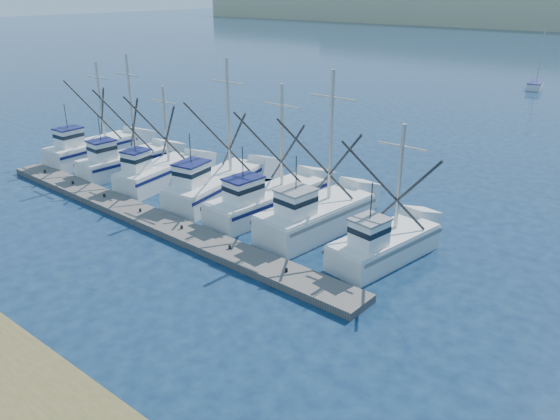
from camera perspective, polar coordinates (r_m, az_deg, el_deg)
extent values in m
plane|color=#0D1D39|center=(24.28, -11.22, -12.17)|extent=(500.00, 500.00, 0.00)
cube|color=#5E5954|center=(34.75, -13.38, -0.90)|extent=(31.12, 2.95, 0.41)
cube|color=silver|center=(48.13, -18.95, 5.78)|extent=(2.75, 7.71, 1.60)
cube|color=white|center=(46.78, -21.18, 7.00)|extent=(1.50, 1.91, 1.50)
cylinder|color=#B7B2A8|center=(47.90, -18.24, 10.74)|extent=(0.22, 0.22, 6.38)
cube|color=silver|center=(44.23, -15.93, 4.61)|extent=(2.92, 7.17, 1.43)
cube|color=white|center=(42.87, -18.08, 5.86)|extent=(1.52, 1.81, 1.50)
cylinder|color=#B7B2A8|center=(43.81, -15.28, 10.57)|extent=(0.22, 0.22, 7.50)
cube|color=silver|center=(40.91, -12.67, 3.52)|extent=(3.38, 6.95, 1.45)
cube|color=white|center=(39.49, -14.77, 4.89)|extent=(1.62, 1.82, 1.50)
cylinder|color=#B7B2A8|center=(40.62, -11.85, 8.66)|extent=(0.22, 0.22, 5.62)
cube|color=silver|center=(37.71, -6.66, 2.34)|extent=(3.99, 8.71, 1.50)
cube|color=white|center=(35.84, -9.20, 3.65)|extent=(1.87, 2.27, 1.50)
cylinder|color=#B7B2A8|center=(37.37, -5.40, 9.62)|extent=(0.22, 0.22, 7.78)
cube|color=silver|center=(34.95, -1.33, 0.77)|extent=(3.42, 8.87, 1.41)
cube|color=white|center=(32.89, -3.84, 2.01)|extent=(1.70, 2.25, 1.50)
cylinder|color=#B7B2A8|center=(34.77, 0.20, 7.65)|extent=(0.22, 0.22, 6.65)
cube|color=silver|center=(32.20, 3.75, -0.97)|extent=(3.67, 7.94, 1.70)
cube|color=white|center=(30.12, 1.66, 0.66)|extent=(1.83, 2.04, 1.50)
cylinder|color=#B7B2A8|center=(31.69, 5.35, 7.56)|extent=(0.22, 0.22, 7.66)
cube|color=silver|center=(29.66, 10.80, -3.88)|extent=(3.54, 7.03, 1.33)
cube|color=white|center=(27.68, 9.29, -2.50)|extent=(1.68, 1.85, 1.50)
cylinder|color=#B7B2A8|center=(29.25, 12.39, 3.22)|extent=(0.22, 0.22, 5.83)
cube|color=silver|center=(87.57, 25.12, 11.75)|extent=(2.84, 6.29, 0.90)
cylinder|color=#B7B2A8|center=(87.35, 25.62, 14.36)|extent=(0.12, 0.12, 7.20)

